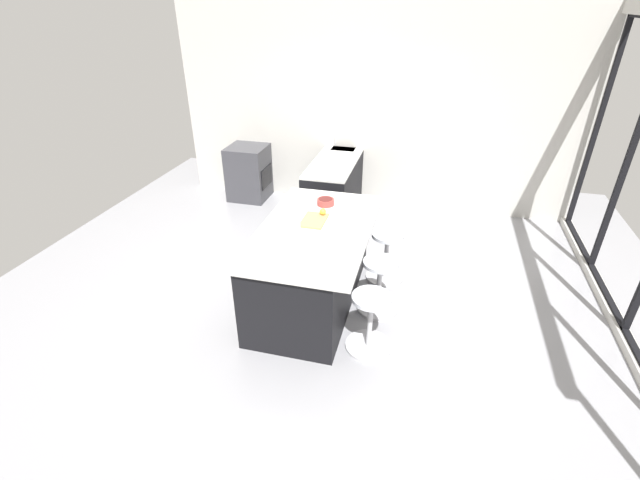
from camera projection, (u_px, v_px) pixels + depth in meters
ground_plane at (328, 292)px, 4.98m from camera, size 7.72×7.72×0.00m
interior_partition_left at (371, 108)px, 6.48m from camera, size 0.12×5.94×2.97m
sink_cabinet at (340, 180)px, 6.78m from camera, size 2.32×0.60×1.17m
oven_range at (249, 173)px, 7.11m from camera, size 0.60×0.61×0.86m
kitchen_island at (311, 264)px, 4.66m from camera, size 1.93×1.11×0.89m
stool_by_window at (386, 258)px, 5.09m from camera, size 0.44×0.44×0.60m
stool_middle at (379, 287)px, 4.58m from camera, size 0.44×0.44×0.60m
stool_near_camera at (370, 324)px, 4.06m from camera, size 0.44×0.44×0.60m
cutting_board at (314, 220)px, 4.56m from camera, size 0.36×0.24×0.02m
apple_yellow at (323, 212)px, 4.64m from camera, size 0.07×0.07×0.07m
water_bottle at (297, 228)px, 4.17m from camera, size 0.06×0.06×0.31m
fruit_bowl at (326, 202)px, 4.90m from camera, size 0.19×0.19×0.07m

